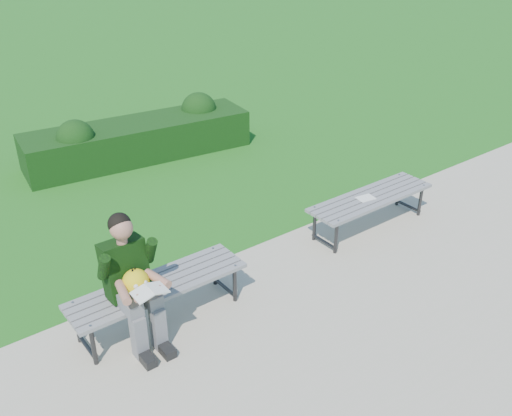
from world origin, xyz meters
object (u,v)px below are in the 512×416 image
at_px(hedge, 140,137).
at_px(bench_left, 158,288).
at_px(bench_right, 371,200).
at_px(paper_sheet, 366,198).
at_px(seated_boy, 132,278).

height_order(hedge, bench_left, hedge).
bearing_deg(hedge, bench_right, -72.46).
bearing_deg(paper_sheet, seated_boy, -177.65).
distance_m(bench_left, bench_right, 3.07).
distance_m(bench_right, seated_boy, 3.38).
height_order(hedge, paper_sheet, hedge).
distance_m(bench_right, paper_sheet, 0.12).
distance_m(bench_left, seated_boy, 0.43).
xyz_separation_m(hedge, paper_sheet, (1.15, -3.94, 0.13)).
relative_size(bench_right, seated_boy, 1.37).
height_order(bench_left, paper_sheet, bench_left).
bearing_deg(bench_right, seated_boy, -177.72).
bearing_deg(seated_boy, bench_left, 17.73).
relative_size(bench_left, bench_right, 1.00).
xyz_separation_m(hedge, bench_left, (-1.82, -3.98, 0.07)).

